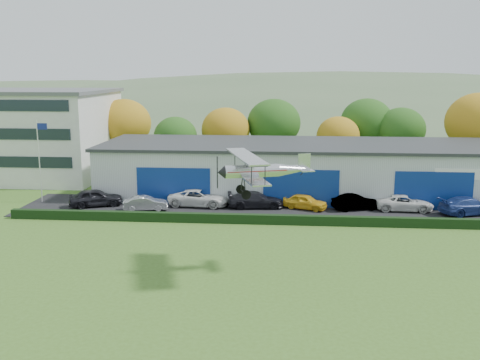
# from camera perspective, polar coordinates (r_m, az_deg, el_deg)

# --- Properties ---
(ground) EXTENTS (300.00, 300.00, 0.00)m
(ground) POSITION_cam_1_polar(r_m,az_deg,el_deg) (30.19, -2.25, -13.06)
(ground) COLOR #40631F
(ground) RESTS_ON ground
(apron) EXTENTS (48.00, 9.00, 0.05)m
(apron) POSITION_cam_1_polar(r_m,az_deg,el_deg) (49.86, 4.13, -3.13)
(apron) COLOR black
(apron) RESTS_ON ground
(hedge) EXTENTS (46.00, 0.60, 0.80)m
(hedge) POSITION_cam_1_polar(r_m,az_deg,el_deg) (45.12, 4.06, -4.19)
(hedge) COLOR black
(hedge) RESTS_ON ground
(hangar) EXTENTS (40.60, 12.60, 5.30)m
(hangar) POSITION_cam_1_polar(r_m,az_deg,el_deg) (56.14, 6.30, 1.23)
(hangar) COLOR #B2B7BC
(hangar) RESTS_ON ground
(office_block) EXTENTS (20.60, 15.60, 10.40)m
(office_block) POSITION_cam_1_polar(r_m,az_deg,el_deg) (70.13, -21.96, 4.60)
(office_block) COLOR silver
(office_block) RESTS_ON ground
(flagpole) EXTENTS (1.05, 0.10, 8.00)m
(flagpole) POSITION_cam_1_polar(r_m,az_deg,el_deg) (55.05, -20.37, 2.62)
(flagpole) COLOR silver
(flagpole) RESTS_ON ground
(tree_belt) EXTENTS (75.70, 13.22, 10.12)m
(tree_belt) POSITION_cam_1_polar(r_m,az_deg,el_deg) (68.29, 2.59, 5.58)
(tree_belt) COLOR #3D2614
(tree_belt) RESTS_ON ground
(distant_hills) EXTENTS (430.00, 196.00, 56.00)m
(distant_hills) POSITION_cam_1_polar(r_m,az_deg,el_deg) (169.39, 2.07, 2.70)
(distant_hills) COLOR #4C6642
(distant_hills) RESTS_ON ground
(car_0) EXTENTS (5.23, 3.60, 1.65)m
(car_0) POSITION_cam_1_polar(r_m,az_deg,el_deg) (52.47, -15.00, -1.80)
(car_0) COLOR black
(car_0) RESTS_ON apron
(car_1) EXTENTS (4.22, 2.25, 1.32)m
(car_1) POSITION_cam_1_polar(r_m,az_deg,el_deg) (49.93, -9.93, -2.44)
(car_1) COLOR silver
(car_1) RESTS_ON apron
(car_2) EXTENTS (5.86, 3.04, 1.58)m
(car_2) POSITION_cam_1_polar(r_m,az_deg,el_deg) (50.93, -4.35, -1.87)
(car_2) COLOR silver
(car_2) RESTS_ON apron
(car_3) EXTENTS (5.38, 2.66, 1.50)m
(car_3) POSITION_cam_1_polar(r_m,az_deg,el_deg) (50.17, 1.65, -2.10)
(car_3) COLOR black
(car_3) RESTS_ON apron
(car_4) EXTENTS (4.36, 3.02, 1.38)m
(car_4) POSITION_cam_1_polar(r_m,az_deg,el_deg) (50.05, 6.88, -2.28)
(car_4) COLOR gold
(car_4) RESTS_ON apron
(car_5) EXTENTS (4.60, 2.76, 1.43)m
(car_5) POSITION_cam_1_polar(r_m,az_deg,el_deg) (50.55, 12.17, -2.29)
(car_5) COLOR gray
(car_5) RESTS_ON apron
(car_6) EXTENTS (5.22, 2.60, 1.42)m
(car_6) POSITION_cam_1_polar(r_m,az_deg,el_deg) (51.41, 16.97, -2.31)
(car_6) COLOR silver
(car_6) RESTS_ON apron
(car_7) EXTENTS (5.84, 3.77, 1.57)m
(car_7) POSITION_cam_1_polar(r_m,az_deg,el_deg) (51.90, 23.03, -2.52)
(car_7) COLOR navy
(car_7) RESTS_ON apron
(biplane) EXTENTS (6.02, 6.80, 2.55)m
(biplane) POSITION_cam_1_polar(r_m,az_deg,el_deg) (33.20, 2.12, 1.12)
(biplane) COLOR silver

